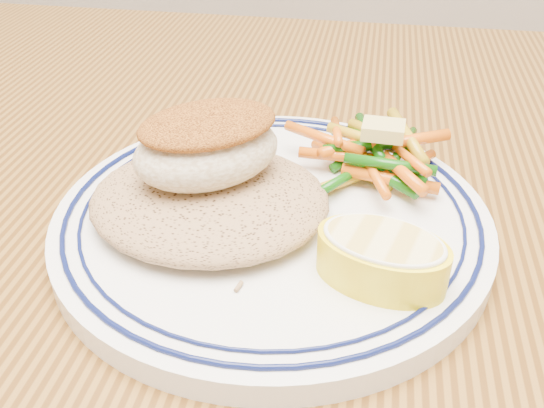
{
  "coord_description": "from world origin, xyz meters",
  "views": [
    {
      "loc": [
        0.03,
        -0.27,
        0.97
      ],
      "look_at": [
        -0.02,
        0.02,
        0.77
      ],
      "focal_mm": 40.0,
      "sensor_mm": 36.0,
      "label": 1
    }
  ],
  "objects_px": {
    "lemon_wedge": "(382,256)",
    "vegetable_pile": "(372,153)",
    "dining_table": "(290,373)",
    "fish_fillet": "(207,144)",
    "plate": "(272,218)",
    "rice_pilaf": "(209,195)"
  },
  "relations": [
    {
      "from": "lemon_wedge",
      "to": "vegetable_pile",
      "type": "bearing_deg",
      "value": 94.69
    },
    {
      "from": "dining_table",
      "to": "lemon_wedge",
      "type": "xyz_separation_m",
      "value": [
        0.05,
        -0.03,
        0.13
      ]
    },
    {
      "from": "fish_fillet",
      "to": "lemon_wedge",
      "type": "distance_m",
      "value": 0.12
    },
    {
      "from": "lemon_wedge",
      "to": "fish_fillet",
      "type": "bearing_deg",
      "value": 153.98
    },
    {
      "from": "dining_table",
      "to": "fish_fillet",
      "type": "height_order",
      "value": "fish_fillet"
    },
    {
      "from": "vegetable_pile",
      "to": "dining_table",
      "type": "bearing_deg",
      "value": -116.04
    },
    {
      "from": "plate",
      "to": "lemon_wedge",
      "type": "distance_m",
      "value": 0.08
    },
    {
      "from": "rice_pilaf",
      "to": "plate",
      "type": "bearing_deg",
      "value": 15.0
    },
    {
      "from": "dining_table",
      "to": "plate",
      "type": "distance_m",
      "value": 0.11
    },
    {
      "from": "plate",
      "to": "dining_table",
      "type": "bearing_deg",
      "value": -56.87
    },
    {
      "from": "dining_table",
      "to": "plate",
      "type": "height_order",
      "value": "plate"
    },
    {
      "from": "dining_table",
      "to": "lemon_wedge",
      "type": "bearing_deg",
      "value": -27.88
    },
    {
      "from": "plate",
      "to": "vegetable_pile",
      "type": "distance_m",
      "value": 0.08
    },
    {
      "from": "fish_fillet",
      "to": "vegetable_pile",
      "type": "bearing_deg",
      "value": 31.52
    },
    {
      "from": "rice_pilaf",
      "to": "vegetable_pile",
      "type": "bearing_deg",
      "value": 35.78
    },
    {
      "from": "fish_fillet",
      "to": "dining_table",
      "type": "bearing_deg",
      "value": -24.29
    },
    {
      "from": "rice_pilaf",
      "to": "vegetable_pile",
      "type": "height_order",
      "value": "vegetable_pile"
    },
    {
      "from": "dining_table",
      "to": "lemon_wedge",
      "type": "relative_size",
      "value": 19.53
    },
    {
      "from": "dining_table",
      "to": "rice_pilaf",
      "type": "distance_m",
      "value": 0.14
    },
    {
      "from": "dining_table",
      "to": "rice_pilaf",
      "type": "height_order",
      "value": "rice_pilaf"
    },
    {
      "from": "plate",
      "to": "rice_pilaf",
      "type": "distance_m",
      "value": 0.04
    },
    {
      "from": "lemon_wedge",
      "to": "plate",
      "type": "bearing_deg",
      "value": 142.01
    }
  ]
}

